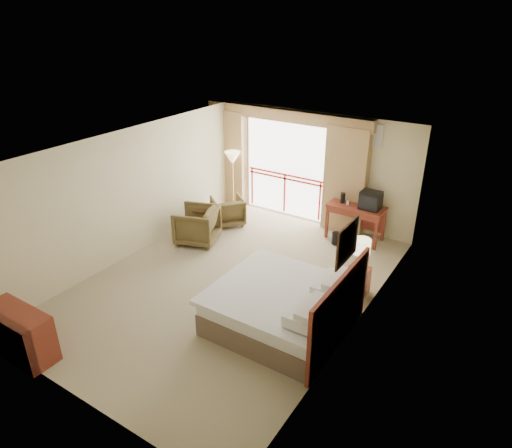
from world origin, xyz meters
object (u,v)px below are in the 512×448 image
Objects in this scene: nightstand at (357,282)px; armchair_far at (228,223)px; floor_lamp at (233,160)px; armchair_near at (198,241)px; dresser at (19,334)px; side_table at (202,215)px; table_lamp at (362,247)px; bed at (284,307)px; tv at (371,200)px; wastebasket at (336,238)px; desk at (357,212)px.

nightstand reaches higher than armchair_far.
floor_lamp is (-4.18, 1.97, 1.10)m from nightstand.
dresser reaches higher than armchair_near.
side_table reaches higher than armchair_far.
dresser is at bearing -85.53° from floor_lamp.
table_lamp is 5.75m from dresser.
bed reaches higher than side_table.
tv reaches higher than nightstand.
wastebasket is 0.17× the size of floor_lamp.
side_table is (-0.29, -0.64, 0.40)m from armchair_far.
desk is (-0.21, 3.71, 0.27)m from bed.
side_table is at bearing 173.25° from nightstand.
dresser is at bearing -131.29° from tv.
bed is at bearing -81.98° from wastebasket.
dresser is (0.15, -4.38, 0.39)m from armchair_near.
tv reaches higher than armchair_far.
desk reaches higher than side_table.
nightstand is (0.68, 1.53, -0.11)m from bed.
table_lamp reaches higher than side_table.
nightstand is 1.21× the size of tv.
dresser is (-3.69, -4.36, -0.59)m from table_lamp.
wastebasket is at bearing 125.31° from nightstand.
table_lamp is 4.11m from armchair_far.
nightstand reaches higher than armchair_near.
armchair_far is at bearing 138.81° from bed.
bed reaches higher than armchair_near.
nightstand is at bearing -56.05° from wastebasket.
table_lamp is at bearing -55.24° from wastebasket.
dresser reaches higher than side_table.
nightstand is at bearing 52.36° from dresser.
side_table is at bearing 148.39° from bed.
dresser is at bearing -85.08° from side_table.
wastebasket is at bearing 19.99° from side_table.
armchair_near is at bearing -149.44° from wastebasket.
tv is at bearing 144.63° from armchair_far.
bed is at bearing -86.93° from desk.
table_lamp reaches higher than wastebasket.
wastebasket is 0.23× the size of dresser.
side_table reaches higher than nightstand.
dresser is at bearing 40.44° from armchair_far.
desk is at bearing 93.28° from bed.
dresser is (-3.01, -2.79, 0.02)m from bed.
table_lamp is 4.19m from side_table.
wastebasket is 3.31m from floor_lamp.
nightstand is at bearing -68.08° from desk.
table_lamp reaches higher than bed.
dresser is at bearing -129.18° from nightstand.
dresser is (0.42, -4.90, -0.01)m from side_table.
armchair_near is 4.40m from dresser.
nightstand reaches higher than wastebasket.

